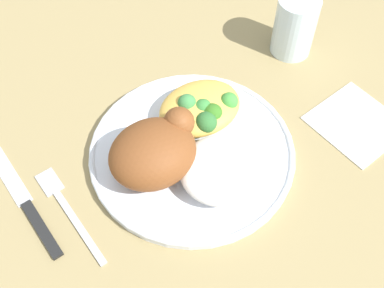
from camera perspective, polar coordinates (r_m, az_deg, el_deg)
The scene contains 9 objects.
ground_plane at distance 0.59m, azimuth -0.00°, elevation -1.37°, with size 2.00×2.00×0.00m, color #988355.
plate at distance 0.58m, azimuth -0.00°, elevation -0.96°, with size 0.25×0.25×0.01m.
roasted_chicken at distance 0.54m, azimuth -4.43°, elevation -0.81°, with size 0.11×0.09×0.06m.
rice_pile at distance 0.54m, azimuth 3.44°, elevation -3.03°, with size 0.09×0.09×0.03m, color white.
mac_cheese_with_broccoli at distance 0.59m, azimuth 1.10°, elevation 4.22°, with size 0.11×0.08×0.04m.
fork at distance 0.56m, azimuth -14.47°, elevation -7.43°, with size 0.03×0.14×0.01m.
knife at distance 0.58m, azimuth -18.99°, elevation -6.64°, with size 0.03×0.19×0.01m.
water_glass at distance 0.69m, azimuth 12.02°, elevation 13.46°, with size 0.06×0.06×0.09m, color silver.
napkin at distance 0.65m, azimuth 18.84°, elevation 2.39°, with size 0.10×0.10×0.00m, color white.
Camera 1 is at (-0.18, -0.28, 0.49)m, focal length 45.23 mm.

